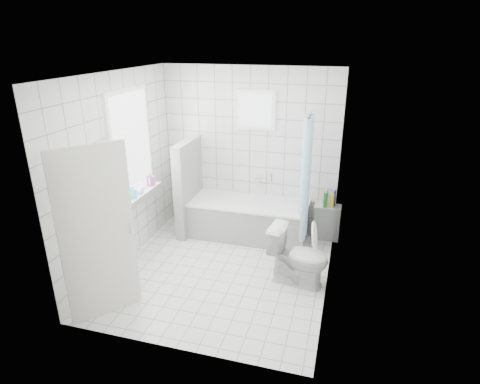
% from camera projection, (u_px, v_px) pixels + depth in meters
% --- Properties ---
extents(ground, '(3.00, 3.00, 0.00)m').
position_uv_depth(ground, '(221.00, 271.00, 5.47)').
color(ground, white).
rests_on(ground, ground).
extents(ceiling, '(3.00, 3.00, 0.00)m').
position_uv_depth(ceiling, '(218.00, 74.00, 4.52)').
color(ceiling, white).
rests_on(ceiling, ground).
extents(wall_back, '(2.80, 0.02, 2.60)m').
position_uv_depth(wall_back, '(250.00, 151.00, 6.33)').
color(wall_back, white).
rests_on(wall_back, ground).
extents(wall_front, '(2.80, 0.02, 2.60)m').
position_uv_depth(wall_front, '(168.00, 236.00, 3.65)').
color(wall_front, white).
rests_on(wall_front, ground).
extents(wall_left, '(0.02, 3.00, 2.60)m').
position_uv_depth(wall_left, '(120.00, 172.00, 5.34)').
color(wall_left, white).
rests_on(wall_left, ground).
extents(wall_right, '(0.02, 3.00, 2.60)m').
position_uv_depth(wall_right, '(334.00, 193.00, 4.64)').
color(wall_right, white).
rests_on(wall_right, ground).
extents(window_left, '(0.01, 0.90, 1.40)m').
position_uv_depth(window_left, '(132.00, 145.00, 5.49)').
color(window_left, white).
rests_on(window_left, wall_left).
extents(window_back, '(0.50, 0.01, 0.50)m').
position_uv_depth(window_back, '(256.00, 110.00, 6.03)').
color(window_back, white).
rests_on(window_back, wall_back).
extents(window_sill, '(0.18, 1.02, 0.08)m').
position_uv_depth(window_sill, '(140.00, 195.00, 5.75)').
color(window_sill, white).
rests_on(window_sill, wall_left).
extents(door, '(0.53, 0.65, 2.00)m').
position_uv_depth(door, '(98.00, 235.00, 4.31)').
color(door, silver).
rests_on(door, ground).
extents(bathtub, '(1.84, 0.77, 0.58)m').
position_uv_depth(bathtub, '(249.00, 219.00, 6.34)').
color(bathtub, white).
rests_on(bathtub, ground).
extents(partition_wall, '(0.15, 0.85, 1.50)m').
position_uv_depth(partition_wall, '(189.00, 187.00, 6.38)').
color(partition_wall, white).
rests_on(partition_wall, ground).
extents(tiled_ledge, '(0.40, 0.24, 0.55)m').
position_uv_depth(tiled_ledge, '(327.00, 222.00, 6.28)').
color(tiled_ledge, white).
rests_on(tiled_ledge, ground).
extents(toilet, '(0.81, 0.53, 0.77)m').
position_uv_depth(toilet, '(299.00, 256.00, 5.09)').
color(toilet, white).
rests_on(toilet, ground).
extents(curtain_rod, '(0.02, 0.80, 0.02)m').
position_uv_depth(curtain_rod, '(310.00, 114.00, 5.48)').
color(curtain_rod, silver).
rests_on(curtain_rod, wall_back).
extents(shower_curtain, '(0.14, 0.48, 1.78)m').
position_uv_depth(shower_curtain, '(305.00, 179.00, 5.69)').
color(shower_curtain, '#4FB0E9').
rests_on(shower_curtain, curtain_rod).
extents(tub_faucet, '(0.18, 0.06, 0.06)m').
position_uv_depth(tub_faucet, '(260.00, 179.00, 6.41)').
color(tub_faucet, silver).
rests_on(tub_faucet, wall_back).
extents(sill_bottles, '(0.15, 0.66, 0.21)m').
position_uv_depth(sill_bottles, '(142.00, 186.00, 5.74)').
color(sill_bottles, white).
rests_on(sill_bottles, window_sill).
extents(ledge_bottles, '(0.18, 0.16, 0.25)m').
position_uv_depth(ledge_bottles, '(329.00, 199.00, 6.12)').
color(ledge_bottles, yellow).
rests_on(ledge_bottles, tiled_ledge).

